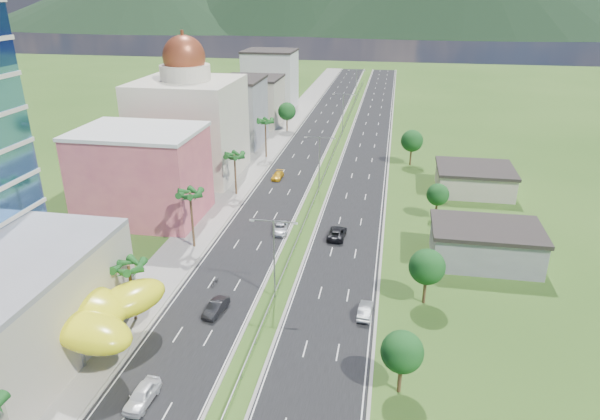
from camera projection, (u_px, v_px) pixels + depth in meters
The scene contains 34 objects.
ground at pixel (256, 343), 60.48m from camera, with size 500.00×500.00×0.00m, color #2D5119.
road_left at pixel (313, 137), 143.41m from camera, with size 11.00×260.00×0.04m, color black.
road_right at pixel (369, 140), 140.98m from camera, with size 11.00×260.00×0.04m, color black.
sidewalk_left at pixel (278, 135), 144.93m from camera, with size 7.00×260.00×0.12m, color gray.
median_guardrail at pixel (332, 156), 125.61m from camera, with size 0.10×216.06×0.76m.
streetlight_median_b at pixel (274, 251), 66.95m from camera, with size 6.04×0.25×11.00m.
streetlight_median_c at pixel (319, 158), 103.27m from camera, with size 6.04×0.25×11.00m.
streetlight_median_d at pixel (343, 109), 144.14m from camera, with size 6.04×0.25×11.00m.
streetlight_median_e at pixel (356, 82), 185.00m from camera, with size 6.04×0.25×11.00m.
lime_canopy at pixel (67, 308), 58.15m from camera, with size 18.00×15.00×7.40m.
pink_shophouse at pixel (142, 176), 91.17m from camera, with size 20.00×15.00×15.00m, color #C14F63.
domed_building at pixel (189, 122), 110.56m from camera, with size 20.00×20.00×28.70m.
midrise_grey at pixel (230, 113), 134.40m from camera, with size 16.00×15.00×16.00m, color gray.
midrise_beige at pixel (253, 102), 154.95m from camera, with size 16.00×15.00×13.00m, color #B9B099.
midrise_white at pixel (270, 80), 174.87m from camera, with size 16.00×15.00×18.00m, color silver.
shed_near at pixel (485, 246), 77.69m from camera, with size 15.00×10.00×5.00m, color gray.
shed_far at pixel (474, 181), 104.72m from camera, with size 14.00×12.00×4.40m, color #B9B099.
palm_tree_b at pixel (129, 269), 62.07m from camera, with size 3.60×3.60×8.10m.
palm_tree_c at pixel (190, 196), 79.68m from camera, with size 3.60×3.60×9.60m.
palm_tree_d at pixel (235, 157), 100.93m from camera, with size 3.60×3.60×8.60m.
palm_tree_e at pixel (265, 123), 123.34m from camera, with size 3.60×3.60×9.40m.
leafy_tree_lfar at pixel (287, 111), 147.09m from camera, with size 4.90×4.90×8.05m.
leafy_tree_ra at pixel (402, 352), 51.51m from camera, with size 4.20×4.20×6.90m.
leafy_tree_rb at pixel (427, 267), 66.30m from camera, with size 4.55×4.55×7.47m.
leafy_tree_rc at pixel (438, 195), 91.56m from camera, with size 3.85×3.85×6.33m.
leafy_tree_rd at pixel (412, 141), 118.98m from camera, with size 4.90×4.90×8.05m.
mountain_ridge at pixel (454, 34), 459.40m from camera, with size 860.00×140.00×90.00m, color black, non-canonical shape.
car_white_near_left at pixel (142, 395), 51.56m from camera, with size 2.01×5.01×1.71m, color white.
car_dark_left at pixel (216, 307), 65.84m from camera, with size 1.63×4.66×1.54m, color black.
car_silver_mid_left at pixel (280, 228), 87.57m from camera, with size 2.35×5.11×1.42m, color #B3B6BB.
car_yellow_far_left at pixel (278, 176), 112.02m from camera, with size 1.91×4.71×1.37m, color gold.
car_silver_right at pixel (365, 310), 65.33m from camera, with size 1.56×4.49×1.48m, color #9EA0A5.
car_dark_far_right at pixel (337, 233), 85.69m from camera, with size 2.61×5.66×1.57m, color black.
motorcycle at pixel (215, 281), 72.05m from camera, with size 0.60×1.99×1.27m, color black.
Camera 1 is at (13.69, -48.28, 37.33)m, focal length 32.00 mm.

